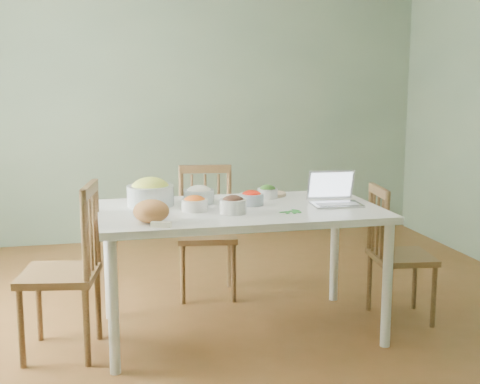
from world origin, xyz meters
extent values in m
cube|color=brown|center=(0.00, 0.00, 0.00)|extent=(5.00, 5.00, 0.00)
cube|color=gray|center=(0.00, 2.50, 1.35)|extent=(5.00, 0.00, 2.70)
cube|color=gray|center=(0.00, -2.50, 1.35)|extent=(5.00, 0.00, 2.70)
ellipsoid|color=#C78048|center=(-0.54, -0.36, 0.88)|extent=(0.25, 0.25, 0.13)
cube|color=#F9EFCA|center=(-0.50, -0.49, 0.83)|extent=(0.11, 0.07, 0.03)
cylinder|color=#C7B090|center=(0.35, 0.31, 0.82)|extent=(0.28, 0.28, 0.02)
camera|label=1|loc=(-0.85, -3.87, 1.60)|focal=47.87mm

